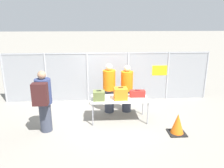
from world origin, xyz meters
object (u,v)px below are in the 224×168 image
suitcase_red (137,94)px  security_worker_far (127,88)px  suitcase_olive (99,96)px  inspection_table (119,100)px  suitcase_orange (121,94)px  security_worker_near (109,88)px  utility_trailer (155,73)px  traffic_cone (178,124)px  traveler_hooded (43,100)px

suitcase_red → security_worker_far: bearing=115.1°
suitcase_olive → suitcase_red: bearing=10.0°
suitcase_olive → inspection_table: bearing=8.6°
inspection_table → suitcase_orange: size_ratio=4.32×
suitcase_orange → security_worker_near: bearing=112.8°
inspection_table → utility_trailer: bearing=63.1°
security_worker_far → traffic_cone: (1.24, -1.70, -0.58)m
traveler_hooded → security_worker_near: traveler_hooded is taller
suitcase_red → security_worker_far: size_ratio=0.30×
security_worker_far → utility_trailer: (2.01, 3.90, -0.45)m
traveler_hooded → security_worker_far: 2.87m
suitcase_red → security_worker_near: security_worker_near is taller
inspection_table → utility_trailer: (2.34, 4.60, -0.27)m
inspection_table → security_worker_near: size_ratio=1.05×
inspection_table → security_worker_far: size_ratio=1.09×
suitcase_orange → suitcase_red: 0.60m
suitcase_olive → traveler_hooded: (-1.56, -0.54, 0.10)m
utility_trailer → suitcase_olive: bearing=-122.5°
suitcase_red → security_worker_near: (-0.88, 0.56, 0.04)m
inspection_table → utility_trailer: inspection_table is taller
suitcase_olive → traffic_cone: size_ratio=0.60×
traveler_hooded → inspection_table: bearing=11.8°
suitcase_red → inspection_table: bearing=-168.5°
security_worker_near → traffic_cone: (1.86, -1.69, -0.61)m
suitcase_orange → security_worker_near: security_worker_near is taller
traveler_hooded → utility_trailer: (4.54, 5.24, -0.57)m
suitcase_orange → suitcase_red: suitcase_orange is taller
suitcase_orange → traffic_cone: 1.91m
utility_trailer → security_worker_far: bearing=-117.3°
inspection_table → traffic_cone: size_ratio=3.00×
suitcase_red → utility_trailer: size_ratio=0.11×
utility_trailer → security_worker_near: bearing=-123.9°
suitcase_olive → security_worker_near: size_ratio=0.21×
traveler_hooded → traffic_cone: bearing=-9.8°
suitcase_olive → suitcase_orange: size_ratio=0.86×
security_worker_far → utility_trailer: size_ratio=0.37×
suitcase_red → traffic_cone: suitcase_red is taller
suitcase_olive → suitcase_orange: suitcase_orange is taller
suitcase_red → security_worker_near: bearing=147.5°
suitcase_olive → utility_trailer: bearing=57.5°
security_worker_near → utility_trailer: 4.73m
suitcase_olive → traveler_hooded: bearing=-160.9°
inspection_table → security_worker_near: (-0.29, 0.69, 0.20)m
suitcase_olive → security_worker_far: bearing=39.3°
security_worker_far → suitcase_olive: bearing=11.9°
suitcase_orange → security_worker_far: security_worker_far is taller
inspection_table → traveler_hooded: (-2.21, -0.64, 0.30)m
suitcase_olive → traffic_cone: bearing=-22.2°
traveler_hooded → security_worker_far: size_ratio=1.08×
security_worker_near → security_worker_far: (0.61, 0.01, -0.03)m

